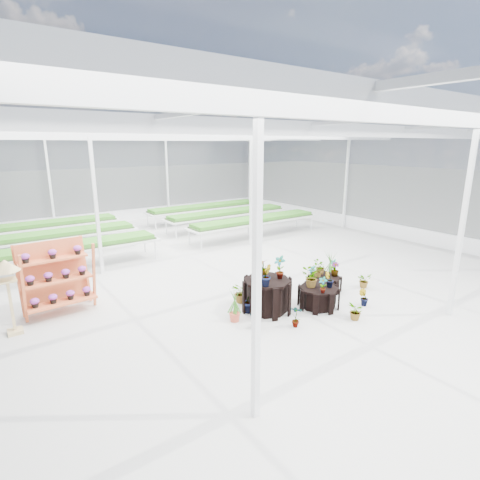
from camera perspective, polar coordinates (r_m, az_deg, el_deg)
ground_plane at (r=10.69m, az=1.83°, el=-7.79°), size 24.00×24.00×0.00m
greenhouse_shell at (r=10.06m, az=1.93°, el=4.16°), size 18.00×24.00×4.50m
steel_frame at (r=10.06m, az=1.93°, el=4.16°), size 18.00×24.00×4.50m
nursery_benches at (r=16.61m, az=-13.44°, el=1.44°), size 16.00×7.00×0.84m
plinth_tall at (r=9.38m, az=4.14°, el=-8.38°), size 1.55×1.55×0.82m
plinth_mid at (r=9.81m, az=11.87°, el=-8.52°), size 1.16×1.16×0.53m
plinth_low at (r=10.96m, az=12.73°, el=-6.42°), size 0.92×0.92×0.41m
shelf_rack at (r=10.17m, az=-26.11°, el=-5.25°), size 1.69×0.95×1.75m
bird_table at (r=9.51m, az=-31.66°, el=-7.44°), size 0.54×0.54×1.70m
nursery_plants at (r=10.01m, az=8.18°, el=-6.43°), size 4.73×3.46×1.40m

